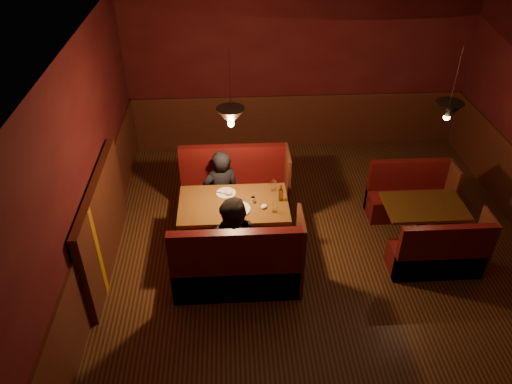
{
  "coord_description": "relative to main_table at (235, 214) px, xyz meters",
  "views": [
    {
      "loc": [
        -1.23,
        -4.77,
        4.7
      ],
      "look_at": [
        -0.92,
        0.58,
        0.95
      ],
      "focal_mm": 35.0,
      "sensor_mm": 36.0,
      "label": 1
    }
  ],
  "objects": [
    {
      "name": "main_bench_far",
      "position": [
        0.02,
        0.83,
        -0.25
      ],
      "size": [
        1.61,
        0.57,
        1.09
      ],
      "color": "#510E0D",
      "rests_on": "ground"
    },
    {
      "name": "room",
      "position": [
        0.92,
        -0.53,
        0.45
      ],
      "size": [
        6.02,
        7.02,
        2.92
      ],
      "color": "#361D0B",
      "rests_on": "ground"
    },
    {
      "name": "second_bench_far",
      "position": [
        2.64,
        0.67,
        -0.33
      ],
      "size": [
        1.22,
        0.46,
        0.87
      ],
      "color": "#510E0D",
      "rests_on": "ground"
    },
    {
      "name": "diner_a",
      "position": [
        -0.19,
        0.7,
        0.16
      ],
      "size": [
        0.63,
        0.48,
        1.52
      ],
      "primitive_type": "imported",
      "rotation": [
        0.0,
        0.0,
        3.38
      ],
      "color": "black",
      "rests_on": "ground"
    },
    {
      "name": "diner_b",
      "position": [
        0.01,
        -0.66,
        0.21
      ],
      "size": [
        0.91,
        0.79,
        1.62
      ],
      "primitive_type": "imported",
      "rotation": [
        0.0,
        0.0,
        -0.25
      ],
      "color": "black",
      "rests_on": "ground"
    },
    {
      "name": "main_table",
      "position": [
        0.0,
        0.0,
        0.0
      ],
      "size": [
        1.46,
        0.89,
        1.02
      ],
      "color": "#502E0C",
      "rests_on": "ground"
    },
    {
      "name": "main_bench_near",
      "position": [
        0.02,
        -0.83,
        -0.25
      ],
      "size": [
        1.61,
        0.57,
        1.09
      ],
      "color": "#510E0D",
      "rests_on": "ground"
    },
    {
      "name": "second_bench_near",
      "position": [
        2.64,
        -0.64,
        -0.33
      ],
      "size": [
        1.22,
        0.46,
        0.87
      ],
      "color": "#510E0D",
      "rests_on": "ground"
    },
    {
      "name": "second_table",
      "position": [
        2.62,
        0.01,
        -0.14
      ],
      "size": [
        1.1,
        0.7,
        0.62
      ],
      "color": "#502E0C",
      "rests_on": "ground"
    }
  ]
}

